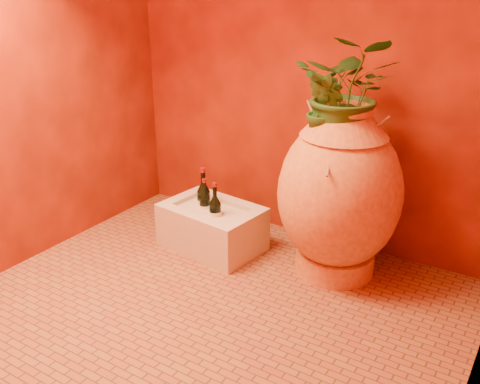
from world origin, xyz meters
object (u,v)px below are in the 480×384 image
Objects in this scene: stone_basin at (212,228)px; wine_bottle_b at (215,213)px; wine_bottle_a at (205,207)px; amphora at (340,193)px; wall_tap at (327,127)px; wine_bottle_c at (204,202)px.

wine_bottle_b reaches higher than stone_basin.
stone_basin is 0.14m from wine_bottle_a.
amphora reaches higher than wine_bottle_a.
wall_tap is (0.56, 0.41, 0.64)m from stone_basin.
stone_basin is at bearing -22.45° from wine_bottle_c.
amphora is 3.18× the size of wine_bottle_b.
wall_tap is at bearing 30.35° from wine_bottle_c.
wine_bottle_a is (-0.84, -0.13, -0.23)m from amphora.
wall_tap is (0.65, 0.38, 0.50)m from wine_bottle_c.
stone_basin is 2.08× the size of wine_bottle_b.
wine_bottle_c reaches higher than wine_bottle_a.
wine_bottle_b is 0.85m from wall_tap.
wine_bottle_b is at bearing -137.57° from wall_tap.
wall_tap is at bearing 32.63° from wine_bottle_a.
stone_basin is 2.21× the size of wine_bottle_a.
wine_bottle_a is 0.90m from wall_tap.
wine_bottle_c is at bearing 150.87° from wine_bottle_b.
stone_basin is 0.15m from wine_bottle_b.
wine_bottle_b is (0.12, -0.06, 0.01)m from wine_bottle_a.
amphora is 5.87× the size of wall_tap.
amphora is 3.39× the size of wine_bottle_a.
wall_tap is at bearing 128.89° from amphora.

